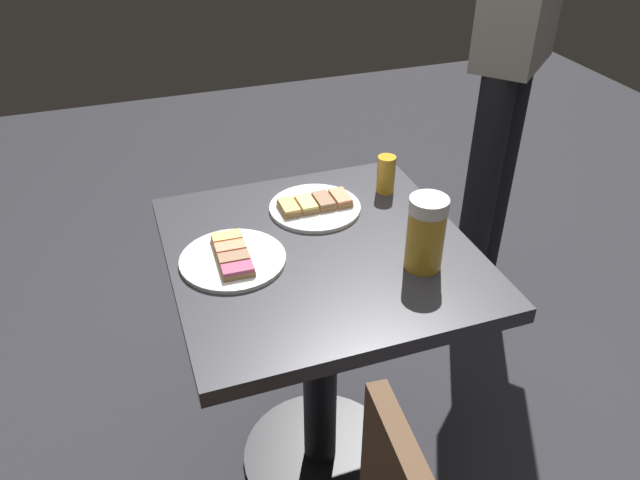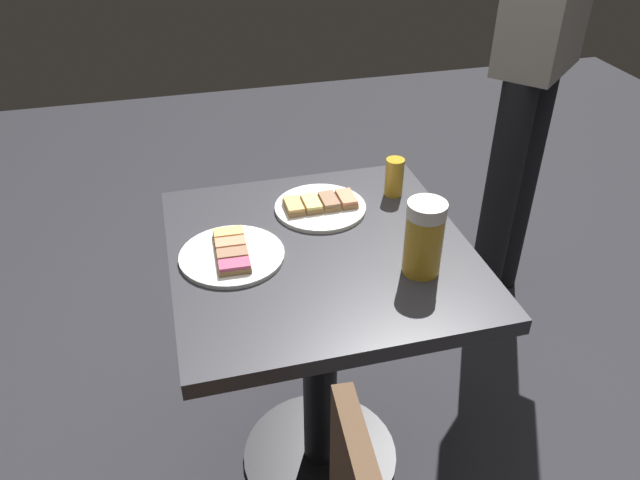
{
  "view_description": "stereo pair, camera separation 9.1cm",
  "coord_description": "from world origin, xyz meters",
  "px_view_note": "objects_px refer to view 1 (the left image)",
  "views": [
    {
      "loc": [
        0.38,
        1.08,
        1.53
      ],
      "look_at": [
        0.0,
        0.0,
        0.76
      ],
      "focal_mm": 34.88,
      "sensor_mm": 36.0,
      "label": 1
    },
    {
      "loc": [
        0.29,
        1.1,
        1.53
      ],
      "look_at": [
        0.0,
        0.0,
        0.76
      ],
      "focal_mm": 34.88,
      "sensor_mm": 36.0,
      "label": 2
    }
  ],
  "objects_px": {
    "beer_mug": "(426,232)",
    "plate_far": "(233,258)",
    "plate_near": "(315,206)",
    "patron_standing": "(515,41)",
    "beer_glass_small": "(386,174)"
  },
  "relations": [
    {
      "from": "plate_near",
      "to": "plate_far",
      "type": "distance_m",
      "value": 0.28
    },
    {
      "from": "beer_mug",
      "to": "patron_standing",
      "type": "bearing_deg",
      "value": -133.29
    },
    {
      "from": "plate_near",
      "to": "beer_glass_small",
      "type": "distance_m",
      "value": 0.2
    },
    {
      "from": "patron_standing",
      "to": "plate_near",
      "type": "bearing_deg",
      "value": -14.65
    },
    {
      "from": "beer_mug",
      "to": "patron_standing",
      "type": "xyz_separation_m",
      "value": [
        -0.64,
        -0.68,
        0.15
      ]
    },
    {
      "from": "plate_near",
      "to": "beer_mug",
      "type": "relative_size",
      "value": 1.35
    },
    {
      "from": "beer_mug",
      "to": "patron_standing",
      "type": "distance_m",
      "value": 0.94
    },
    {
      "from": "beer_glass_small",
      "to": "patron_standing",
      "type": "relative_size",
      "value": 0.06
    },
    {
      "from": "beer_glass_small",
      "to": "plate_near",
      "type": "bearing_deg",
      "value": 7.36
    },
    {
      "from": "beer_mug",
      "to": "beer_glass_small",
      "type": "height_order",
      "value": "beer_mug"
    },
    {
      "from": "beer_mug",
      "to": "patron_standing",
      "type": "relative_size",
      "value": 0.1
    },
    {
      "from": "patron_standing",
      "to": "plate_far",
      "type": "bearing_deg",
      "value": -13.34
    },
    {
      "from": "beer_mug",
      "to": "plate_far",
      "type": "bearing_deg",
      "value": -20.7
    },
    {
      "from": "plate_near",
      "to": "beer_mug",
      "type": "xyz_separation_m",
      "value": [
        -0.15,
        0.29,
        0.07
      ]
    },
    {
      "from": "plate_far",
      "to": "beer_glass_small",
      "type": "xyz_separation_m",
      "value": [
        -0.44,
        -0.17,
        0.04
      ]
    }
  ]
}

